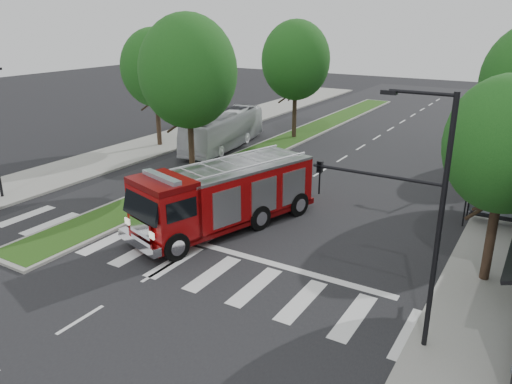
% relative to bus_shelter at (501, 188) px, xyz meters
% --- Properties ---
extents(ground, '(140.00, 140.00, 0.00)m').
position_rel_bus_shelter_xyz_m(ground, '(-11.20, -8.15, -2.04)').
color(ground, black).
rests_on(ground, ground).
extents(sidewalk_left, '(5.00, 80.00, 0.15)m').
position_rel_bus_shelter_xyz_m(sidewalk_left, '(-25.70, 1.85, -1.96)').
color(sidewalk_left, gray).
rests_on(sidewalk_left, ground).
extents(median, '(3.00, 50.00, 0.15)m').
position_rel_bus_shelter_xyz_m(median, '(-17.20, 9.85, -1.96)').
color(median, gray).
rests_on(median, ground).
extents(bus_shelter, '(3.20, 1.60, 2.61)m').
position_rel_bus_shelter_xyz_m(bus_shelter, '(0.00, 0.00, 0.00)').
color(bus_shelter, black).
rests_on(bus_shelter, ground).
extents(tree_right_near, '(4.40, 4.40, 8.05)m').
position_rel_bus_shelter_xyz_m(tree_right_near, '(0.30, -6.15, 3.47)').
color(tree_right_near, black).
rests_on(tree_right_near, ground).
extents(tree_median_near, '(5.80, 5.80, 10.16)m').
position_rel_bus_shelter_xyz_m(tree_median_near, '(-17.20, -2.15, 4.77)').
color(tree_median_near, black).
rests_on(tree_median_near, ground).
extents(tree_median_far, '(5.60, 5.60, 9.72)m').
position_rel_bus_shelter_xyz_m(tree_median_far, '(-17.20, 11.85, 4.45)').
color(tree_median_far, black).
rests_on(tree_median_far, ground).
extents(tree_left_mid, '(5.20, 5.20, 9.16)m').
position_rel_bus_shelter_xyz_m(tree_left_mid, '(-25.20, 3.85, 4.12)').
color(tree_left_mid, black).
rests_on(tree_left_mid, ground).
extents(streetlight_right_near, '(4.08, 0.22, 8.00)m').
position_rel_bus_shelter_xyz_m(streetlight_right_near, '(-1.59, -11.65, 2.63)').
color(streetlight_right_near, black).
rests_on(streetlight_right_near, ground).
extents(fire_engine, '(5.66, 10.31, 3.43)m').
position_rel_bus_shelter_xyz_m(fire_engine, '(-11.43, -6.92, -0.40)').
color(fire_engine, '#590405').
rests_on(fire_engine, ground).
extents(city_bus, '(3.79, 10.49, 2.86)m').
position_rel_bus_shelter_xyz_m(city_bus, '(-20.51, 6.13, -0.61)').
color(city_bus, white).
rests_on(city_bus, ground).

